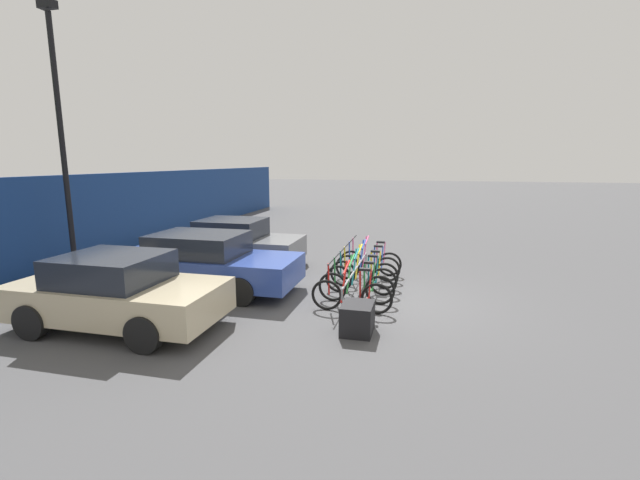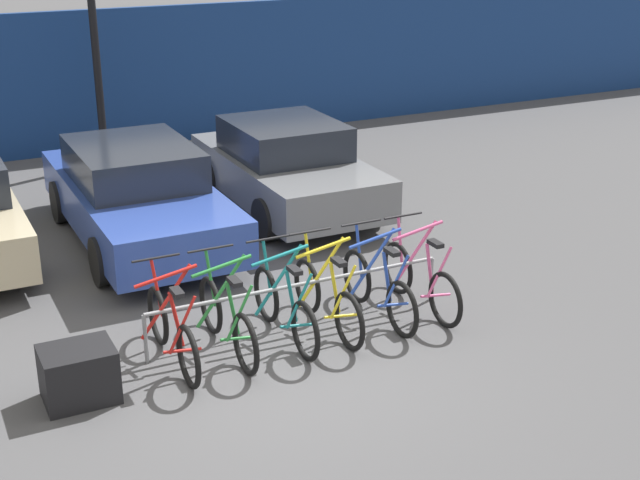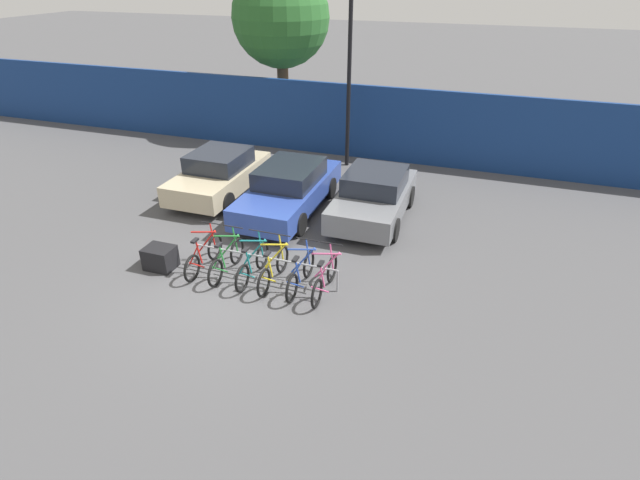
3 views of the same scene
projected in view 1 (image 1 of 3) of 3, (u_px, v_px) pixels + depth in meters
The scene contains 14 objects.
ground_plane at pixel (381, 299), 9.69m from camera, with size 120.00×120.00×0.00m, color #4C4C4F.
hoarding_wall at pixel (34, 226), 11.68m from camera, with size 36.00×0.16×2.69m, color navy.
bike_rack at pixel (356, 271), 10.29m from camera, with size 3.59×0.04×0.57m.
bicycle_red at pixel (351, 295), 8.82m from camera, with size 0.68×1.71×1.05m.
bicycle_green at pixel (356, 286), 9.40m from camera, with size 0.68×1.71×1.05m.
bicycle_teal at pixel (361, 278), 10.04m from camera, with size 0.68×1.71×1.05m.
bicycle_yellow at pixel (364, 273), 10.55m from camera, with size 0.68×1.71×1.05m.
bicycle_blue at pixel (367, 266), 11.18m from camera, with size 0.68×1.71×1.05m.
bicycle_pink at pixel (370, 261), 11.73m from camera, with size 0.68×1.71×1.05m.
car_beige at pixel (117, 292), 7.97m from camera, with size 1.91×3.90×1.40m.
car_blue at pixel (203, 262), 10.29m from camera, with size 1.91×4.57×1.40m.
car_grey at pixel (235, 243), 12.72m from camera, with size 1.91×3.92×1.40m.
lamp_post at pixel (61, 131), 11.20m from camera, with size 0.24×0.44×7.03m.
cargo_crate at pixel (357, 318), 7.78m from camera, with size 0.70×0.56×0.55m, color black.
Camera 1 is at (-9.34, -0.88, 3.10)m, focal length 24.00 mm.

